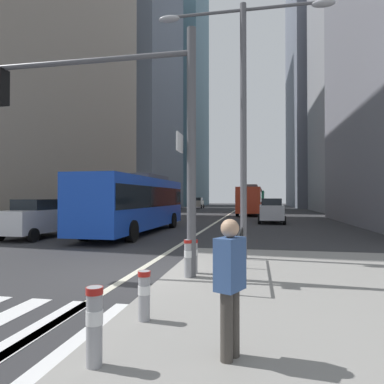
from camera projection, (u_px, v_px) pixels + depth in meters
name	position (u px, v px, depth m)	size (l,w,h in m)	color
ground_plane	(218.00, 221.00, 28.67)	(160.00, 160.00, 0.00)	#303033
median_island	(369.00, 293.00, 7.01)	(9.00, 10.00, 0.15)	gray
lane_centre_line	(228.00, 215.00, 38.49)	(0.20, 80.00, 0.01)	beige
office_tower_left_near	(31.00, 19.00, 29.56)	(10.20, 24.99, 35.05)	gray
office_tower_left_mid	(141.00, 77.00, 57.62)	(10.34, 20.16, 44.56)	slate
office_tower_left_far	(175.00, 92.00, 82.08)	(13.62, 19.88, 54.88)	slate
office_tower_right_mid	(361.00, 70.00, 45.58)	(10.99, 20.24, 38.14)	#9E9EA3
office_tower_right_far	(324.00, 88.00, 70.75)	(13.50, 24.42, 49.46)	slate
city_bus_blue_oncoming	(136.00, 201.00, 19.38)	(2.81, 11.39, 3.40)	blue
sedan_white_oncoming	(38.00, 218.00, 17.13)	(2.17, 4.36, 1.94)	silver
city_bus_red_receding	(250.00, 199.00, 39.61)	(2.91, 10.70, 3.40)	red
city_bus_red_distant	(257.00, 198.00, 62.19)	(2.95, 11.61, 3.40)	#198456
car_oncoming_mid	(198.00, 203.00, 62.19)	(2.13, 4.51, 1.94)	#B2A899
car_receding_near	(271.00, 210.00, 26.91)	(2.07, 4.25, 1.94)	silver
traffic_signal_gantry	(120.00, 116.00, 8.55)	(5.56, 0.65, 6.00)	#515156
street_lamp_post	(243.00, 94.00, 10.70)	(5.50, 0.32, 8.00)	#56565B
bollard_front	(94.00, 322.00, 3.85)	(0.20, 0.20, 0.89)	#99999E
bollard_left	(144.00, 293.00, 5.28)	(0.20, 0.20, 0.76)	#99999E
bollard_right	(188.00, 256.00, 8.10)	(0.20, 0.20, 0.89)	#99999E
bollard_back	(194.00, 254.00, 8.55)	(0.20, 0.20, 0.84)	#99999E
pedestrian_railing	(239.00, 245.00, 8.54)	(0.06, 3.91, 0.98)	black
pedestrian_waiting	(230.00, 281.00, 4.04)	(0.38, 0.45, 1.65)	#423D38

